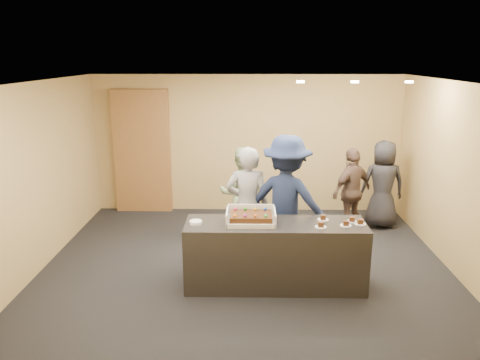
{
  "coord_description": "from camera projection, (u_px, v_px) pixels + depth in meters",
  "views": [
    {
      "loc": [
        0.05,
        -6.58,
        3.06
      ],
      "look_at": [
        -0.09,
        0.0,
        1.29
      ],
      "focal_mm": 35.0,
      "sensor_mm": 36.0,
      "label": 1
    }
  ],
  "objects": [
    {
      "name": "storage_cabinet",
      "position": [
        142.0,
        152.0,
        9.2
      ],
      "size": [
        1.1,
        0.15,
        2.42
      ],
      "primitive_type": "cube",
      "color": "brown",
      "rests_on": "floor"
    },
    {
      "name": "slice_d",
      "position": [
        352.0,
        220.0,
        6.23
      ],
      "size": [
        0.15,
        0.15,
        0.07
      ],
      "color": "white",
      "rests_on": "serving_counter"
    },
    {
      "name": "slice_a",
      "position": [
        321.0,
        225.0,
        6.04
      ],
      "size": [
        0.15,
        0.15,
        0.07
      ],
      "color": "white",
      "rests_on": "serving_counter"
    },
    {
      "name": "slice_c",
      "position": [
        346.0,
        224.0,
        6.09
      ],
      "size": [
        0.15,
        0.15,
        0.07
      ],
      "color": "white",
      "rests_on": "serving_counter"
    },
    {
      "name": "person_dark_suit",
      "position": [
        383.0,
        184.0,
        8.41
      ],
      "size": [
        0.79,
        0.53,
        1.6
      ],
      "primitive_type": "imported",
      "rotation": [
        0.0,
        0.0,
        3.16
      ],
      "color": "#232328",
      "rests_on": "floor"
    },
    {
      "name": "ceiling_spotlights",
      "position": [
        355.0,
        82.0,
        6.9
      ],
      "size": [
        1.72,
        0.12,
        0.03
      ],
      "color": "#FFEAC6",
      "rests_on": "ceiling"
    },
    {
      "name": "person_brown_extra",
      "position": [
        352.0,
        191.0,
        8.12
      ],
      "size": [
        0.94,
        0.84,
        1.53
      ],
      "primitive_type": "imported",
      "rotation": [
        0.0,
        0.0,
        3.79
      ],
      "color": "brown",
      "rests_on": "floor"
    },
    {
      "name": "slice_b",
      "position": [
        323.0,
        218.0,
        6.3
      ],
      "size": [
        0.15,
        0.15,
        0.07
      ],
      "color": "white",
      "rests_on": "serving_counter"
    },
    {
      "name": "person_navy_man",
      "position": [
        286.0,
        201.0,
        6.86
      ],
      "size": [
        1.44,
        1.12,
        1.96
      ],
      "primitive_type": "imported",
      "rotation": [
        0.0,
        0.0,
        2.79
      ],
      "color": "#182242",
      "rests_on": "floor"
    },
    {
      "name": "sheet_cake",
      "position": [
        251.0,
        216.0,
        6.17
      ],
      "size": [
        0.55,
        0.38,
        0.11
      ],
      "color": "#3E1B0E",
      "rests_on": "cake_box"
    },
    {
      "name": "serving_counter",
      "position": [
        275.0,
        255.0,
        6.3
      ],
      "size": [
        2.4,
        0.71,
        0.9
      ],
      "primitive_type": "cube",
      "rotation": [
        0.0,
        0.0,
        0.0
      ],
      "color": "black",
      "rests_on": "floor"
    },
    {
      "name": "slice_e",
      "position": [
        360.0,
        223.0,
        6.14
      ],
      "size": [
        0.15,
        0.15,
        0.07
      ],
      "color": "white",
      "rests_on": "serving_counter"
    },
    {
      "name": "plate_stack",
      "position": [
        196.0,
        222.0,
        6.16
      ],
      "size": [
        0.17,
        0.17,
        0.04
      ],
      "primitive_type": "cylinder",
      "color": "white",
      "rests_on": "serving_counter"
    },
    {
      "name": "room",
      "position": [
        246.0,
        176.0,
        6.8
      ],
      "size": [
        6.04,
        6.0,
        2.7
      ],
      "color": "black",
      "rests_on": "ground"
    },
    {
      "name": "person_sage_man",
      "position": [
        242.0,
        194.0,
        7.85
      ],
      "size": [
        0.81,
        0.65,
        1.6
      ],
      "primitive_type": "imported",
      "rotation": [
        0.0,
        0.0,
        3.08
      ],
      "color": "#99B084",
      "rests_on": "floor"
    },
    {
      "name": "cake_box",
      "position": [
        251.0,
        219.0,
        6.2
      ],
      "size": [
        0.65,
        0.45,
        0.19
      ],
      "color": "white",
      "rests_on": "serving_counter"
    },
    {
      "name": "person_server_grey",
      "position": [
        247.0,
        205.0,
        6.96
      ],
      "size": [
        0.66,
        0.44,
        1.78
      ],
      "primitive_type": "imported",
      "rotation": [
        0.0,
        0.0,
        3.16
      ],
      "color": "gray",
      "rests_on": "floor"
    }
  ]
}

